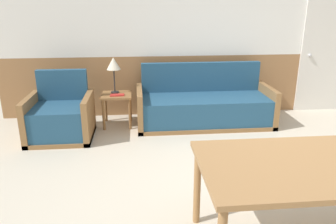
{
  "coord_description": "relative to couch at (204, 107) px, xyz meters",
  "views": [
    {
      "loc": [
        -1.36,
        -2.77,
        1.84
      ],
      "look_at": [
        -1.01,
        0.93,
        0.59
      ],
      "focal_mm": 35.0,
      "sensor_mm": 36.0,
      "label": 1
    }
  ],
  "objects": [
    {
      "name": "book_stack",
      "position": [
        -1.34,
        -0.01,
        0.23
      ],
      "size": [
        0.22,
        0.12,
        0.02
      ],
      "color": "#B22823",
      "rests_on": "side_table"
    },
    {
      "name": "armchair",
      "position": [
        -2.12,
        -0.36,
        0.01
      ],
      "size": [
        0.87,
        0.79,
        0.92
      ],
      "rotation": [
        0.0,
        0.0,
        0.13
      ],
      "color": "olive",
      "rests_on": "ground_plane"
    },
    {
      "name": "side_table",
      "position": [
        -1.35,
        0.07,
        0.13
      ],
      "size": [
        0.45,
        0.45,
        0.5
      ],
      "color": "olive",
      "rests_on": "ground_plane"
    },
    {
      "name": "table_lamp",
      "position": [
        -1.38,
        0.15,
        0.66
      ],
      "size": [
        0.21,
        0.21,
        0.55
      ],
      "color": "#262628",
      "rests_on": "side_table"
    },
    {
      "name": "wall_back",
      "position": [
        0.33,
        0.58,
        1.07
      ],
      "size": [
        7.2,
        0.06,
        2.7
      ],
      "color": "#996B42",
      "rests_on": "ground_plane"
    },
    {
      "name": "entry_door",
      "position": [
        2.22,
        0.52,
        0.75
      ],
      "size": [
        0.93,
        0.09,
        2.05
      ],
      "color": "silver",
      "rests_on": "ground_plane"
    },
    {
      "name": "couch",
      "position": [
        0.0,
        0.0,
        0.0
      ],
      "size": [
        2.09,
        0.83,
        0.92
      ],
      "color": "olive",
      "rests_on": "ground_plane"
    },
    {
      "name": "dining_table",
      "position": [
        0.33,
        -2.82,
        0.4
      ],
      "size": [
        1.88,
        0.92,
        0.75
      ],
      "color": "#9E7042",
      "rests_on": "ground_plane"
    },
    {
      "name": "ground_plane",
      "position": [
        0.33,
        -2.05,
        -0.28
      ],
      "size": [
        16.0,
        16.0,
        0.0
      ],
      "primitive_type": "plane",
      "color": "beige"
    }
  ]
}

